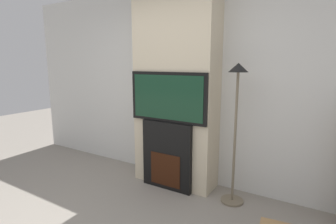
{
  "coord_description": "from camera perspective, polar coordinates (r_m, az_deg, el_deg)",
  "views": [
    {
      "loc": [
        1.7,
        -1.21,
        1.64
      ],
      "look_at": [
        0.0,
        1.6,
        1.03
      ],
      "focal_mm": 28.0,
      "sensor_mm": 36.0,
      "label": 1
    }
  ],
  "objects": [
    {
      "name": "floor_lamp",
      "position": [
        3.05,
        14.63,
        0.01
      ],
      "size": [
        0.27,
        0.27,
        1.64
      ],
      "color": "#726651",
      "rests_on": "ground_plane"
    },
    {
      "name": "chimney_breast",
      "position": [
        3.47,
        1.74,
        5.76
      ],
      "size": [
        1.11,
        0.4,
        2.7
      ],
      "color": "beige",
      "rests_on": "ground_plane"
    },
    {
      "name": "fireplace",
      "position": [
        3.49,
        -0.01,
        -9.42
      ],
      "size": [
        0.71,
        0.15,
        0.9
      ],
      "color": "black",
      "rests_on": "ground_plane"
    },
    {
      "name": "television",
      "position": [
        3.3,
        -0.03,
        3.23
      ],
      "size": [
        1.08,
        0.07,
        0.63
      ],
      "color": "black",
      "rests_on": "fireplace"
    },
    {
      "name": "wall_back",
      "position": [
        3.67,
        3.53,
        6.01
      ],
      "size": [
        6.0,
        0.06,
        2.7
      ],
      "color": "silver",
      "rests_on": "ground_plane"
    }
  ]
}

